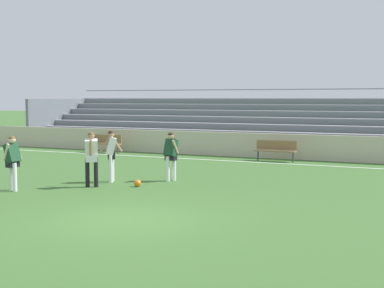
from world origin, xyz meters
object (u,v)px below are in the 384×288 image
bench_near_wall_gap (276,149)px  player_white_pressing_high (91,154)px  bench_far_left (105,142)px  player_dark_wide_left (171,152)px  player_white_overlapping (111,151)px  bleacher_stand (240,123)px  soccer_ball (138,183)px  player_dark_challenging (12,158)px

bench_near_wall_gap → player_white_pressing_high: size_ratio=1.06×
bench_far_left → player_dark_wide_left: size_ratio=1.12×
bench_near_wall_gap → player_white_overlapping: (-3.25, -7.93, 0.46)m
bleacher_stand → bench_near_wall_gap: 5.92m
player_white_pressing_high → player_dark_wide_left: player_white_pressing_high is taller
player_white_overlapping → player_dark_wide_left: bearing=31.3°
player_dark_wide_left → soccer_ball: 1.75m
bench_near_wall_gap → player_dark_challenging: size_ratio=1.11×
bench_far_left → player_white_pressing_high: (5.59, -9.04, 0.47)m
player_white_overlapping → player_dark_wide_left: 1.95m
bench_far_left → soccer_ball: 10.85m
bench_near_wall_gap → player_white_overlapping: player_white_overlapping is taller
player_white_overlapping → bleacher_stand: bearing=90.6°
bench_far_left → player_white_pressing_high: player_white_pressing_high is taller
player_white_pressing_high → player_white_overlapping: (-0.01, 1.11, -0.02)m
player_white_pressing_high → bench_far_left: bearing=121.7°
bleacher_stand → bench_near_wall_gap: bleacher_stand is taller
player_white_overlapping → player_dark_challenging: size_ratio=1.03×
bench_near_wall_gap → soccer_ball: (-1.98, -8.41, -0.44)m
bench_far_left → player_white_overlapping: bearing=-54.9°
bleacher_stand → player_white_overlapping: (0.14, -12.71, -0.41)m
bleacher_stand → soccer_ball: (1.40, -13.18, -1.31)m
bench_near_wall_gap → player_dark_challenging: 11.68m
bleacher_stand → player_dark_challenging: bearing=-95.8°
bench_near_wall_gap → player_dark_challenging: bearing=-115.1°
bench_far_left → soccer_ball: bearing=-50.9°
bleacher_stand → player_white_overlapping: 12.72m
player_white_overlapping → player_dark_challenging: bearing=-122.8°
player_dark_challenging → soccer_ball: 3.77m
player_dark_challenging → player_dark_wide_left: player_dark_challenging is taller
bench_far_left → player_white_overlapping: size_ratio=1.07×
player_white_pressing_high → player_dark_challenging: 2.30m
bleacher_stand → player_dark_wide_left: bearing=-81.3°
bleacher_stand → soccer_ball: bleacher_stand is taller
bench_far_left → soccer_ball: size_ratio=8.18×
bench_near_wall_gap → bleacher_stand: bearing=125.3°
player_dark_challenging → player_dark_wide_left: bearing=47.3°
soccer_ball → player_dark_wide_left: bearing=74.9°
bench_far_left → bleacher_stand: bearing=41.3°
bleacher_stand → player_dark_challenging: size_ratio=14.93×
player_white_overlapping → player_dark_challenging: (-1.71, -2.64, -0.04)m
player_dark_wide_left → soccer_ball: (-0.40, -1.49, -0.84)m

